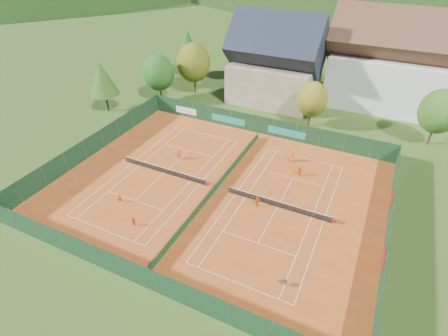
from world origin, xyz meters
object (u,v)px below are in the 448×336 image
player_left_near (120,198)px  chalet (276,65)px  player_right_near (257,202)px  player_right_far_b (300,171)px  player_left_far (179,154)px  hotel_block_a (391,66)px  player_right_far_a (292,157)px  ball_hopper (285,282)px  player_left_mid (134,222)px

player_left_near → chalet: bearing=35.9°
player_right_near → player_right_far_b: bearing=15.7°
player_right_near → player_right_far_b: size_ratio=1.01×
player_right_far_b → player_left_far: bearing=9.7°
player_left_near → player_left_far: size_ratio=0.87×
hotel_block_a → player_right_far_a: size_ratio=14.17×
hotel_block_a → ball_hopper: hotel_block_a is taller
chalet → player_left_far: chalet is taller
ball_hopper → chalet: bearing=110.6°
hotel_block_a → player_left_mid: (-21.30, -45.98, -6.78)m
chalet → player_left_far: 27.19m
player_right_near → player_right_far_b: 8.76m
player_left_far → player_right_near: (13.79, -4.84, -0.05)m
player_left_near → player_right_near: size_ratio=0.93×
player_left_far → player_right_near: size_ratio=1.07×
player_left_mid → player_left_far: player_left_far is taller
player_left_mid → player_right_near: size_ratio=0.85×
player_right_far_b → chalet: bearing=-65.1°
player_left_near → player_right_far_b: size_ratio=0.94×
hotel_block_a → ball_hopper: size_ratio=27.00×
hotel_block_a → player_left_near: (-25.37, -43.32, -6.72)m
ball_hopper → player_right_far_b: 17.99m
chalet → player_right_far_a: size_ratio=10.63×
player_right_far_b → player_left_mid: bearing=49.3°
hotel_block_a → player_right_near: 38.89m
player_left_far → player_right_far_b: size_ratio=1.08×
player_left_near → player_left_far: (1.34, 11.25, 0.09)m
player_left_mid → player_right_far_a: size_ratio=0.79×
hotel_block_a → player_left_far: (-24.03, -32.07, -6.63)m
player_left_far → player_right_far_b: player_left_far is taller
hotel_block_a → player_left_far: bearing=-126.8°
player_left_mid → player_right_near: (11.06, 9.06, 0.11)m
ball_hopper → player_right_far_a: (-5.48, 20.54, 0.21)m
hotel_block_a → ball_hopper: bearing=-94.8°
hotel_block_a → player_left_near: bearing=-120.4°
player_left_mid → player_right_far_b: (13.85, 17.37, 0.10)m
player_left_far → player_right_near: bearing=174.7°
player_left_near → player_left_far: 11.33m
player_left_far → player_right_near: player_left_far is taller
player_left_mid → player_right_far_a: (11.92, 20.27, 0.16)m
chalet → ball_hopper: (15.10, -40.25, -6.07)m
player_left_near → player_right_far_b: bearing=-5.0°
hotel_block_a → player_left_mid: bearing=-114.9°
ball_hopper → player_right_near: (-6.34, 9.33, 0.15)m
player_left_near → player_left_mid: 4.86m
chalet → player_left_far: bearing=-100.9°
player_left_mid → player_right_far_b: player_right_far_b is taller
player_left_near → player_left_mid: size_ratio=1.10×
player_right_near → player_right_far_a: bearing=29.8°
player_left_mid → player_left_far: size_ratio=0.80×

